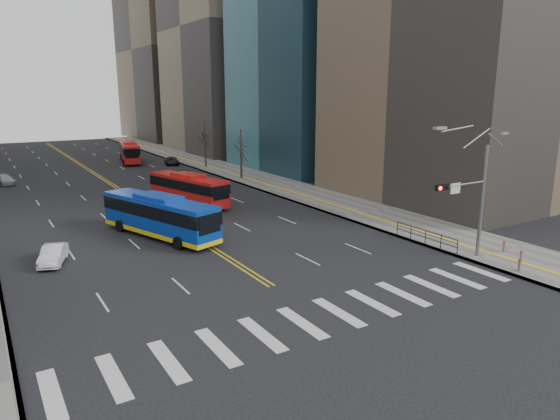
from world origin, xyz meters
name	(u,v)px	position (x,y,z in m)	size (l,w,h in m)	color
ground	(321,317)	(0.00, 0.00, 0.00)	(220.00, 220.00, 0.00)	black
sidewalk_right	(235,172)	(17.50, 45.00, 0.07)	(7.00, 130.00, 0.15)	slate
crosswalk	(321,317)	(0.00, 0.00, 0.01)	(26.70, 4.00, 0.01)	silver
centerline	(94,173)	(0.00, 55.00, 0.01)	(0.55, 100.00, 0.01)	gold
office_towers	(63,9)	(0.12, 68.51, 23.92)	(83.00, 134.00, 58.00)	gray
signal_mast	(469,193)	(13.77, 2.00, 4.86)	(5.37, 0.37, 9.39)	slate
pedestrian_railing	(426,235)	(14.30, 6.00, 0.82)	(0.06, 6.06, 1.02)	black
bollards	(514,256)	(16.27, -0.17, 0.55)	(2.87, 3.17, 0.78)	slate
street_trees	(60,159)	(-7.18, 34.55, 4.87)	(35.20, 47.20, 7.60)	black
blue_bus	(159,215)	(-2.31, 18.84, 1.82)	(6.23, 12.09, 3.47)	#0B38AD
red_bus_near	(188,187)	(4.01, 28.60, 1.85)	(5.07, 10.65, 3.32)	red
red_bus_far	(130,151)	(7.53, 63.70, 1.92)	(4.53, 11.11, 3.44)	red
car_white	(53,255)	(-10.66, 16.40, 0.63)	(1.33, 3.83, 1.26)	white
car_dark_mid	(186,175)	(9.44, 43.38, 0.65)	(1.53, 3.81, 1.30)	black
car_silver	(5,180)	(-11.46, 51.91, 0.58)	(1.63, 4.01, 1.16)	#AFAFB5
car_dark_far	(172,161)	(12.50, 57.62, 0.61)	(2.03, 4.40, 1.22)	black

